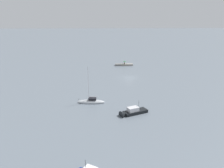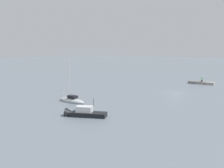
# 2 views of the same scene
# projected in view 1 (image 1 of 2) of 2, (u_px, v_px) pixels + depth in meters

# --- Properties ---
(ground_plane) EXTENTS (500.00, 500.00, 0.00)m
(ground_plane) POSITION_uv_depth(u_px,v_px,m) (129.00, 78.00, 77.12)
(ground_plane) COLOR slate
(seawall_pier) EXTENTS (7.29, 1.70, 0.71)m
(seawall_pier) POSITION_uv_depth(u_px,v_px,m) (124.00, 65.00, 94.57)
(seawall_pier) COLOR gray
(seawall_pier) RESTS_ON ground_plane
(person_seated_brown_left) EXTENTS (0.45, 0.64, 0.73)m
(person_seated_brown_left) POSITION_uv_depth(u_px,v_px,m) (124.00, 63.00, 94.20)
(person_seated_brown_left) COLOR #1E2333
(person_seated_brown_left) RESTS_ON seawall_pier
(umbrella_open_green) EXTENTS (1.20, 1.20, 1.26)m
(umbrella_open_green) POSITION_uv_depth(u_px,v_px,m) (125.00, 61.00, 94.07)
(umbrella_open_green) COLOR black
(umbrella_open_green) RESTS_ON seawall_pier
(sailboat_grey_far) EXTENTS (6.66, 2.31, 9.20)m
(sailboat_grey_far) POSITION_uv_depth(u_px,v_px,m) (91.00, 102.00, 55.60)
(sailboat_grey_far) COLOR #ADB2B7
(sailboat_grey_far) RESTS_ON ground_plane
(motorboat_black_far) EXTENTS (6.50, 4.32, 3.52)m
(motorboat_black_far) POSITION_uv_depth(u_px,v_px,m) (131.00, 113.00, 49.36)
(motorboat_black_far) COLOR black
(motorboat_black_far) RESTS_ON ground_plane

